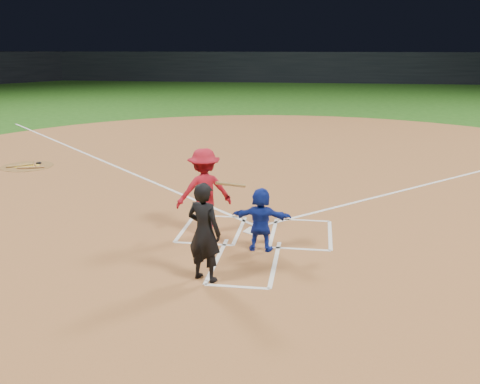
# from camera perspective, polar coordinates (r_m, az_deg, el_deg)

# --- Properties ---
(ground) EXTENTS (120.00, 120.00, 0.00)m
(ground) POSITION_cam_1_polar(r_m,az_deg,el_deg) (11.69, 1.75, -4.27)
(ground) COLOR #1D4D13
(ground) RESTS_ON ground
(home_plate_dirt) EXTENTS (28.00, 28.00, 0.01)m
(home_plate_dirt) POSITION_cam_1_polar(r_m,az_deg,el_deg) (17.43, 4.06, 2.36)
(home_plate_dirt) COLOR #92592F
(home_plate_dirt) RESTS_ON ground
(stadium_wall_far) EXTENTS (80.00, 1.20, 3.20)m
(stadium_wall_far) POSITION_cam_1_polar(r_m,az_deg,el_deg) (58.99, 7.37, 13.05)
(stadium_wall_far) COLOR black
(stadium_wall_far) RESTS_ON ground
(home_plate) EXTENTS (0.60, 0.60, 0.02)m
(home_plate) POSITION_cam_1_polar(r_m,az_deg,el_deg) (11.68, 1.75, -4.18)
(home_plate) COLOR white
(home_plate) RESTS_ON home_plate_dirt
(on_deck_circle) EXTENTS (1.70, 1.70, 0.01)m
(on_deck_circle) POSITION_cam_1_polar(r_m,az_deg,el_deg) (19.25, -21.76, 2.57)
(on_deck_circle) COLOR brown
(on_deck_circle) RESTS_ON home_plate_dirt
(on_deck_logo) EXTENTS (0.80, 0.80, 0.00)m
(on_deck_logo) POSITION_cam_1_polar(r_m,az_deg,el_deg) (19.25, -21.76, 2.59)
(on_deck_logo) COLOR gold
(on_deck_logo) RESTS_ON on_deck_circle
(on_deck_bat_a) EXTENTS (0.46, 0.77, 0.06)m
(on_deck_bat_a) POSITION_cam_1_polar(r_m,az_deg,el_deg) (19.38, -21.02, 2.84)
(on_deck_bat_a) COLOR #9F673A
(on_deck_bat_a) RESTS_ON on_deck_circle
(on_deck_bat_b) EXTENTS (0.68, 0.59, 0.06)m
(on_deck_bat_b) POSITION_cam_1_polar(r_m,az_deg,el_deg) (19.26, -22.43, 2.62)
(on_deck_bat_b) COLOR olive
(on_deck_bat_b) RESTS_ON on_deck_circle
(on_deck_bat_c) EXTENTS (0.81, 0.35, 0.06)m
(on_deck_bat_c) POSITION_cam_1_polar(r_m,az_deg,el_deg) (18.84, -21.43, 2.46)
(on_deck_bat_c) COLOR #A16D3B
(on_deck_bat_c) RESTS_ON on_deck_circle
(bat_weight_donut) EXTENTS (0.19, 0.19, 0.05)m
(bat_weight_donut) POSITION_cam_1_polar(r_m,az_deg,el_deg) (19.48, -20.68, 2.91)
(bat_weight_donut) COLOR black
(bat_weight_donut) RESTS_ON on_deck_circle
(catcher) EXTENTS (1.19, 0.41, 1.27)m
(catcher) POSITION_cam_1_polar(r_m,az_deg,el_deg) (10.46, 2.24, -2.92)
(catcher) COLOR #13299E
(catcher) RESTS_ON home_plate_dirt
(umpire) EXTENTS (0.74, 0.62, 1.73)m
(umpire) POSITION_cam_1_polar(r_m,az_deg,el_deg) (9.08, -3.84, -4.29)
(umpire) COLOR black
(umpire) RESTS_ON home_plate_dirt
(chalk_markings) EXTENTS (28.35, 17.32, 0.01)m
(chalk_markings) POSITION_cam_1_polar(r_m,az_deg,el_deg) (16.73, 3.87, 1.84)
(chalk_markings) COLOR white
(chalk_markings) RESTS_ON home_plate_dirt
(batter_at_plate) EXTENTS (1.56, 1.10, 1.85)m
(batter_at_plate) POSITION_cam_1_polar(r_m,az_deg,el_deg) (11.35, -3.84, 0.06)
(batter_at_plate) COLOR #A81221
(batter_at_plate) RESTS_ON home_plate_dirt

